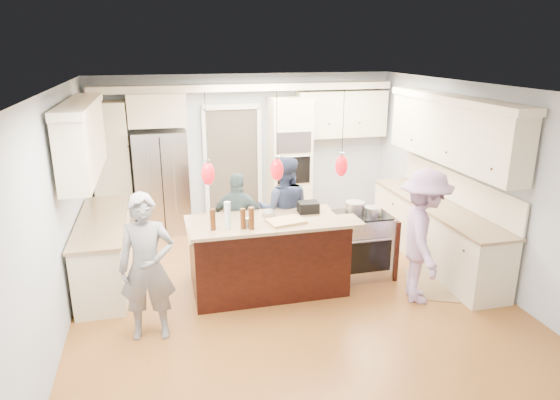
% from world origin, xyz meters
% --- Properties ---
extents(ground_plane, '(6.00, 6.00, 0.00)m').
position_xyz_m(ground_plane, '(0.00, 0.00, 0.00)').
color(ground_plane, '#B07130').
rests_on(ground_plane, ground).
extents(room_shell, '(5.54, 6.04, 2.72)m').
position_xyz_m(room_shell, '(0.00, 0.00, 1.82)').
color(room_shell, '#B2BCC6').
rests_on(room_shell, ground).
extents(refrigerator, '(0.90, 0.70, 1.80)m').
position_xyz_m(refrigerator, '(-1.55, 2.64, 0.90)').
color(refrigerator, '#B7B7BC').
rests_on(refrigerator, ground).
extents(oven_column, '(0.72, 0.69, 2.30)m').
position_xyz_m(oven_column, '(0.75, 2.67, 1.15)').
color(oven_column, beige).
rests_on(oven_column, ground).
extents(back_upper_cabinets, '(5.30, 0.61, 2.54)m').
position_xyz_m(back_upper_cabinets, '(-0.75, 2.76, 1.67)').
color(back_upper_cabinets, beige).
rests_on(back_upper_cabinets, ground).
extents(right_counter_run, '(0.64, 3.10, 2.51)m').
position_xyz_m(right_counter_run, '(2.44, 0.30, 1.06)').
color(right_counter_run, beige).
rests_on(right_counter_run, ground).
extents(left_cabinets, '(0.64, 2.30, 2.51)m').
position_xyz_m(left_cabinets, '(-2.44, 0.80, 1.06)').
color(left_cabinets, beige).
rests_on(left_cabinets, ground).
extents(kitchen_island, '(2.10, 1.46, 1.12)m').
position_xyz_m(kitchen_island, '(-0.25, 0.07, 0.49)').
color(kitchen_island, black).
rests_on(kitchen_island, ground).
extents(island_range, '(0.82, 0.71, 0.92)m').
position_xyz_m(island_range, '(1.16, 0.15, 0.46)').
color(island_range, '#B7B7BC').
rests_on(island_range, ground).
extents(pendant_lights, '(1.75, 0.15, 1.03)m').
position_xyz_m(pendant_lights, '(-0.25, -0.51, 1.80)').
color(pendant_lights, black).
rests_on(pendant_lights, ground).
extents(person_bar_end, '(0.66, 0.47, 1.70)m').
position_xyz_m(person_bar_end, '(-1.79, -0.78, 0.85)').
color(person_bar_end, slate).
rests_on(person_bar_end, ground).
extents(person_far_left, '(0.95, 0.83, 1.64)m').
position_xyz_m(person_far_left, '(0.19, 0.85, 0.82)').
color(person_far_left, navy).
rests_on(person_far_left, ground).
extents(person_far_right, '(0.91, 0.63, 1.43)m').
position_xyz_m(person_far_right, '(-0.50, 0.85, 0.72)').
color(person_far_right, '#41575C').
rests_on(person_far_right, ground).
extents(person_range_side, '(0.98, 1.28, 1.75)m').
position_xyz_m(person_range_side, '(1.60, -0.73, 0.87)').
color(person_range_side, '#A480AD').
rests_on(person_range_side, ground).
extents(floor_rug, '(0.98, 1.14, 0.01)m').
position_xyz_m(floor_rug, '(1.97, -0.42, 0.01)').
color(floor_rug, '#9B7954').
rests_on(floor_rug, ground).
extents(water_bottle, '(0.10, 0.10, 0.33)m').
position_xyz_m(water_bottle, '(-0.84, -0.50, 1.28)').
color(water_bottle, silver).
rests_on(water_bottle, kitchen_island).
extents(beer_bottle_a, '(0.08, 0.08, 0.26)m').
position_xyz_m(beer_bottle_a, '(-1.02, -0.51, 1.25)').
color(beer_bottle_a, '#44210C').
rests_on(beer_bottle_a, kitchen_island).
extents(beer_bottle_b, '(0.08, 0.08, 0.27)m').
position_xyz_m(beer_bottle_b, '(-0.58, -0.59, 1.25)').
color(beer_bottle_b, '#44210C').
rests_on(beer_bottle_b, kitchen_island).
extents(beer_bottle_c, '(0.06, 0.06, 0.25)m').
position_xyz_m(beer_bottle_c, '(-0.67, -0.55, 1.24)').
color(beer_bottle_c, '#44210C').
rests_on(beer_bottle_c, kitchen_island).
extents(drink_can, '(0.07, 0.07, 0.11)m').
position_xyz_m(drink_can, '(-0.62, -0.51, 1.18)').
color(drink_can, '#B7B7BC').
rests_on(drink_can, kitchen_island).
extents(cutting_board, '(0.49, 0.39, 0.03)m').
position_xyz_m(cutting_board, '(-0.13, -0.47, 1.14)').
color(cutting_board, tan).
rests_on(cutting_board, kitchen_island).
extents(pot_large, '(0.27, 0.27, 0.16)m').
position_xyz_m(pot_large, '(1.06, 0.23, 1.00)').
color(pot_large, '#B7B7BC').
rests_on(pot_large, island_range).
extents(pot_small, '(0.23, 0.23, 0.11)m').
position_xyz_m(pot_small, '(1.27, 0.08, 0.98)').
color(pot_small, '#B7B7BC').
rests_on(pot_small, island_range).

